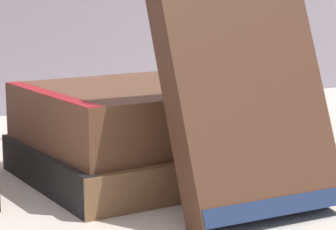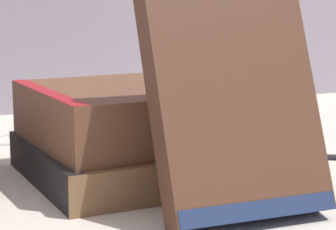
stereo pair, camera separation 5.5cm
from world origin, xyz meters
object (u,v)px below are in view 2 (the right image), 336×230
book_flat_bottom (150,157)px  book_leaning_front (235,105)px  book_flat_top (146,112)px  pocket_watch (224,82)px  reading_glasses (34,138)px

book_flat_bottom → book_leaning_front: book_leaning_front is taller
book_flat_top → pocket_watch: bearing=-32.1°
book_flat_top → pocket_watch: (0.06, -0.03, 0.03)m
book_flat_bottom → pocket_watch: size_ratio=3.51×
book_flat_top → reading_glasses: size_ratio=1.82×
book_flat_top → pocket_watch: 0.07m
book_flat_bottom → pocket_watch: (0.05, -0.03, 0.06)m
book_flat_top → pocket_watch: pocket_watch is taller
pocket_watch → reading_glasses: size_ratio=0.55×
book_flat_top → book_flat_bottom: bearing=-42.0°
book_leaning_front → pocket_watch: 0.10m
book_flat_bottom → pocket_watch: pocket_watch is taller
book_flat_bottom → book_flat_top: size_ratio=1.06×
book_leaning_front → pocket_watch: bearing=67.3°
book_flat_bottom → reading_glasses: book_flat_bottom is taller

